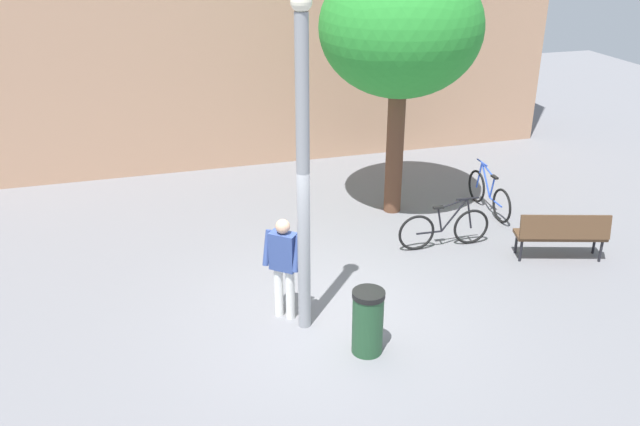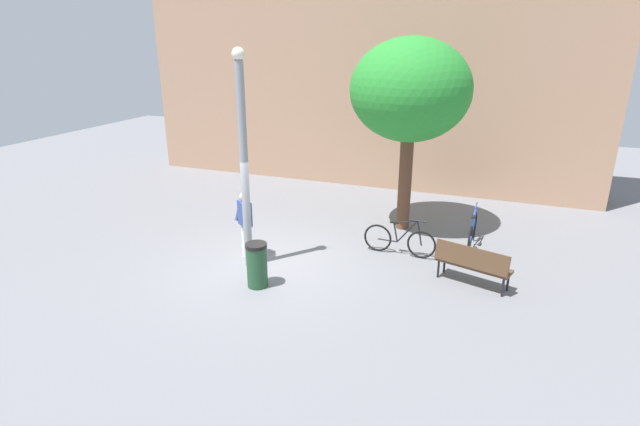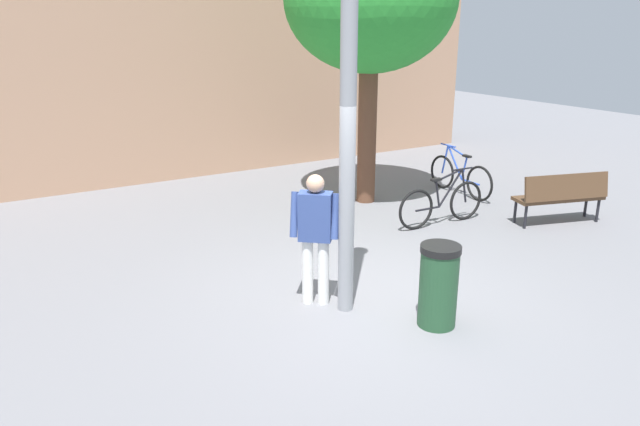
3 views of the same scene
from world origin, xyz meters
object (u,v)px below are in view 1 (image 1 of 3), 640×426
Objects in this scene: lamppost at (303,165)px; park_bench at (562,232)px; trash_bin at (368,322)px; person_by_lamppost at (284,262)px; plaza_tree at (401,29)px; bicycle_blue at (489,194)px; bicycle_black at (445,228)px.

lamppost is 2.95× the size of park_bench.
person_by_lamppost is at bearing 127.67° from trash_bin.
plaza_tree is 2.84× the size of bicycle_blue.
person_by_lamppost is at bearing -132.92° from plaza_tree.
plaza_tree is (-2.11, 2.89, 3.23)m from park_bench.
lamppost is at bearing 128.00° from trash_bin.
bicycle_black is at bearing -142.07° from bicycle_blue.
bicycle_blue is 5.73m from trash_bin.
plaza_tree is (3.13, 3.36, 2.81)m from person_by_lamppost.
bicycle_black and bicycle_blue have the same top height.
bicycle_black is 2.05m from bicycle_blue.
park_bench is (5.24, 0.47, -0.42)m from person_by_lamppost.
person_by_lamppost is 0.92× the size of bicycle_black.
park_bench is at bearing -53.87° from plaza_tree.
trash_bin is (-4.30, -1.68, -0.05)m from park_bench.
park_bench is at bearing 5.13° from person_by_lamppost.
lamppost is at bearing -128.11° from plaza_tree.
plaza_tree reaches higher than park_bench.
bicycle_black is (-1.80, 1.04, -0.16)m from park_bench.
trash_bin is (-2.50, -2.72, 0.12)m from bicycle_black.
bicycle_black is (3.44, 1.51, -0.58)m from person_by_lamppost.
person_by_lamppost is 0.92× the size of bicycle_blue.
person_by_lamppost is at bearing -151.28° from bicycle_blue.
bicycle_blue is (-0.18, 2.30, -0.16)m from park_bench.
park_bench is 1.68× the size of trash_bin.
plaza_tree is 3.94m from bicycle_blue.
park_bench is 0.92× the size of bicycle_blue.
lamppost is at bearing -150.25° from bicycle_black.
plaza_tree is at bearing 126.13° from park_bench.
plaza_tree is 2.84× the size of bicycle_black.
bicycle_blue reaches higher than park_bench.
park_bench is 0.32× the size of plaza_tree.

